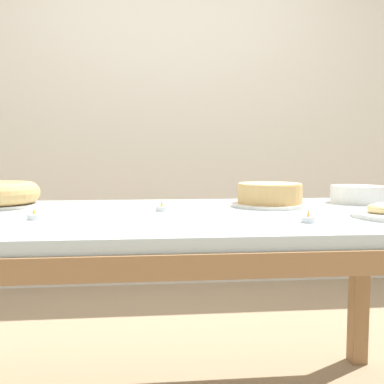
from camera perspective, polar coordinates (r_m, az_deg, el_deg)
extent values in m
cube|color=silver|center=(3.18, -3.53, 11.13)|extent=(8.00, 0.10, 2.60)
cube|color=silver|center=(1.44, -0.96, -3.46)|extent=(1.75, 0.90, 0.04)
cube|color=olive|center=(1.03, 0.97, -9.50)|extent=(1.79, 0.08, 0.06)
cube|color=olive|center=(1.87, -2.00, -3.05)|extent=(1.79, 0.08, 0.06)
cube|color=olive|center=(2.14, 21.39, -11.80)|extent=(0.07, 0.07, 0.70)
cylinder|color=silver|center=(1.64, 10.30, -1.67)|extent=(0.29, 0.29, 0.01)
cylinder|color=tan|center=(1.64, 10.32, -0.25)|extent=(0.24, 0.24, 0.07)
cylinder|color=#F4CA7D|center=(1.64, 10.34, 1.06)|extent=(0.24, 0.24, 0.01)
torus|color=#EAD184|center=(1.44, 23.81, -2.07)|extent=(0.08, 0.08, 0.03)
cylinder|color=silver|center=(1.86, 21.15, -1.21)|extent=(0.21, 0.21, 0.01)
cylinder|color=silver|center=(1.85, 21.16, -0.90)|extent=(0.21, 0.21, 0.01)
cylinder|color=silver|center=(1.85, 21.17, -0.60)|extent=(0.21, 0.21, 0.01)
cylinder|color=silver|center=(1.85, 21.18, -0.29)|extent=(0.21, 0.21, 0.01)
cylinder|color=silver|center=(1.85, 21.19, 0.02)|extent=(0.21, 0.21, 0.01)
cylinder|color=silver|center=(1.85, 21.19, 0.33)|extent=(0.21, 0.21, 0.01)
cylinder|color=silver|center=(1.85, 21.20, 0.64)|extent=(0.21, 0.21, 0.01)
cylinder|color=silver|center=(1.36, -20.29, -3.13)|extent=(0.04, 0.04, 0.02)
cylinder|color=white|center=(1.36, -20.30, -2.88)|extent=(0.03, 0.03, 0.00)
cone|color=#F9B74C|center=(1.36, -20.31, -2.33)|extent=(0.01, 0.01, 0.02)
cylinder|color=silver|center=(1.48, -4.07, -2.23)|extent=(0.04, 0.04, 0.02)
cylinder|color=white|center=(1.48, -4.07, -2.00)|extent=(0.03, 0.03, 0.00)
cone|color=#F9B74C|center=(1.48, -4.07, -1.50)|extent=(0.01, 0.01, 0.02)
cylinder|color=silver|center=(1.26, 15.24, -3.58)|extent=(0.04, 0.04, 0.02)
cylinder|color=white|center=(1.26, 15.25, -3.31)|extent=(0.03, 0.03, 0.00)
cone|color=#F9B74C|center=(1.26, 15.26, -2.73)|extent=(0.01, 0.01, 0.02)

